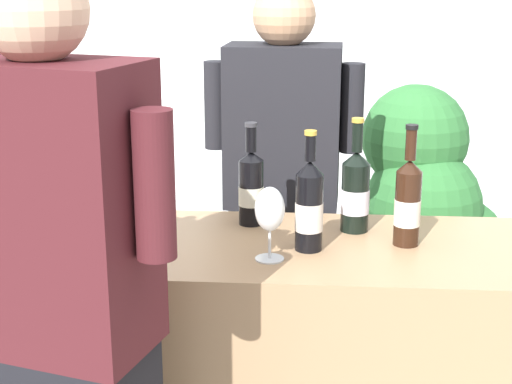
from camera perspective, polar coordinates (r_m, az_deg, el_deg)
wall_back at (r=4.65m, az=1.31°, el=12.88°), size 8.00×0.10×2.80m
wine_bottle_0 at (r=2.30m, az=-0.37°, el=0.39°), size 0.08×0.08×0.31m
wine_bottle_1 at (r=2.03m, az=-10.84°, el=-1.83°), size 0.08×0.08×0.35m
wine_bottle_2 at (r=2.25m, az=7.40°, el=0.07°), size 0.08×0.08×0.34m
wine_bottle_3 at (r=2.41m, az=-16.67°, el=0.56°), size 0.07×0.07×0.33m
wine_bottle_4 at (r=2.13m, az=-13.50°, el=-1.09°), size 0.07×0.07×0.35m
wine_bottle_5 at (r=2.16m, az=11.21°, el=-0.72°), size 0.07×0.07×0.34m
wine_bottle_6 at (r=2.09m, az=3.97°, el=-1.05°), size 0.08×0.08×0.33m
wine_glass at (r=2.00m, az=1.03°, el=-1.48°), size 0.08×0.08×0.20m
person_server at (r=2.76m, az=1.95°, el=-2.13°), size 0.55×0.26×1.62m
person_guest at (r=1.76m, az=-14.28°, el=-12.51°), size 0.55×0.34×1.70m
potted_shrub at (r=3.15m, az=12.96°, el=-2.47°), size 0.60×0.54×1.24m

